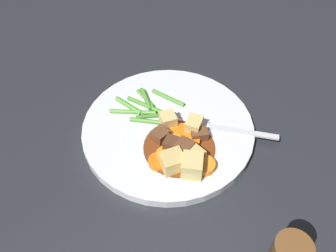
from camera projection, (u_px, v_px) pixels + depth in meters
The scene contains 28 objects.
ground_plane at pixel (168, 132), 0.63m from camera, with size 3.00×3.00×0.00m, color #26282D.
dinner_plate at pixel (168, 129), 0.62m from camera, with size 0.29×0.29×0.02m, color white.
stew_sauce at pixel (179, 148), 0.58m from camera, with size 0.11×0.11×0.00m, color brown.
carrot_slice_0 at pixel (191, 142), 0.59m from camera, with size 0.03×0.03×0.01m, color orange.
carrot_slice_1 at pixel (202, 166), 0.55m from camera, with size 0.03×0.03×0.01m, color orange.
carrot_slice_2 at pixel (167, 155), 0.57m from camera, with size 0.03×0.03×0.01m, color orange.
carrot_slice_3 at pixel (179, 132), 0.60m from camera, with size 0.03×0.03×0.01m, color orange.
carrot_slice_4 at pixel (171, 139), 0.59m from camera, with size 0.03×0.03×0.01m, color orange.
carrot_slice_5 at pixel (159, 162), 0.56m from camera, with size 0.03×0.03×0.01m, color orange.
potato_chunk_0 at pixel (192, 166), 0.54m from camera, with size 0.03×0.03×0.03m, color #E5CC7A.
potato_chunk_1 at pixel (192, 155), 0.56m from camera, with size 0.03×0.03×0.02m, color #DBBC6B.
potato_chunk_2 at pixel (172, 162), 0.55m from camera, with size 0.03×0.03×0.03m, color #DBBC6B.
potato_chunk_3 at pixel (167, 121), 0.60m from camera, with size 0.02×0.03×0.03m, color #E5CC7A.
potato_chunk_4 at pixel (194, 126), 0.60m from camera, with size 0.03×0.02×0.03m, color #E5CC7A.
meat_chunk_0 at pixel (184, 148), 0.57m from camera, with size 0.02×0.02×0.02m, color brown.
meat_chunk_1 at pixel (199, 135), 0.59m from camera, with size 0.03×0.02×0.02m, color brown.
meat_chunk_2 at pixel (171, 145), 0.57m from camera, with size 0.02×0.02×0.02m, color #56331E.
meat_chunk_3 at pixel (160, 135), 0.59m from camera, with size 0.02×0.02×0.02m, color brown.
green_bean_0 at pixel (144, 99), 0.65m from camera, with size 0.01×0.01×0.05m, color #4C8E33.
green_bean_1 at pixel (128, 106), 0.64m from camera, with size 0.01×0.01×0.06m, color #66AD42.
green_bean_2 at pixel (168, 98), 0.65m from camera, with size 0.01×0.01×0.07m, color #599E38.
green_bean_3 at pixel (147, 99), 0.65m from camera, with size 0.01×0.01×0.05m, color #599E38.
green_bean_4 at pixel (150, 121), 0.62m from camera, with size 0.01×0.01×0.07m, color #599E38.
green_bean_5 at pixel (146, 98), 0.65m from camera, with size 0.01×0.01×0.05m, color #599E38.
green_bean_6 at pixel (147, 106), 0.64m from camera, with size 0.01×0.01×0.08m, color #599E38.
green_bean_7 at pixel (133, 112), 0.63m from camera, with size 0.01×0.01×0.08m, color #66AD42.
green_bean_8 at pixel (156, 116), 0.63m from camera, with size 0.01×0.01×0.07m, color #4C8E33.
fork at pixel (221, 129), 0.61m from camera, with size 0.13×0.14×0.00m.
Camera 1 is at (0.34, -0.22, 0.48)m, focal length 39.49 mm.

